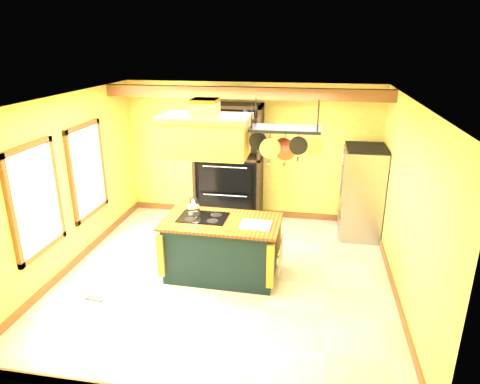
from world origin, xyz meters
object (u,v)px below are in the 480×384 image
(kitchen_island, at_px, (221,248))
(pot_rack, at_px, (285,136))
(refrigerator, at_px, (361,194))
(range_hood, at_px, (206,134))
(hutch, at_px, (229,176))

(kitchen_island, distance_m, pot_rack, 1.97)
(kitchen_island, distance_m, refrigerator, 2.91)
(range_hood, relative_size, hutch, 0.54)
(kitchen_island, height_order, range_hood, range_hood)
(range_hood, bearing_deg, refrigerator, 37.91)
(pot_rack, bearing_deg, refrigerator, 55.13)
(kitchen_island, bearing_deg, refrigerator, 41.60)
(pot_rack, height_order, hutch, pot_rack)
(pot_rack, relative_size, refrigerator, 0.62)
(pot_rack, bearing_deg, kitchen_island, -179.37)
(kitchen_island, relative_size, range_hood, 1.42)
(pot_rack, bearing_deg, range_hood, -179.44)
(hutch, bearing_deg, refrigerator, -7.82)
(refrigerator, relative_size, hutch, 0.71)
(kitchen_island, bearing_deg, hutch, 99.71)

